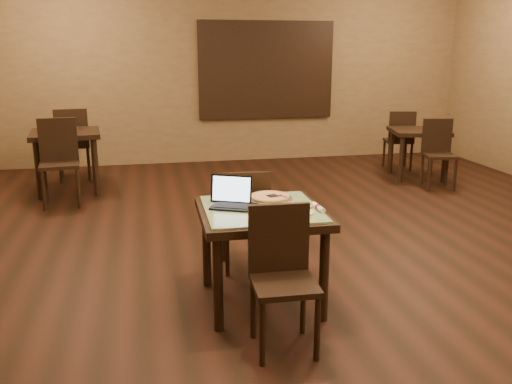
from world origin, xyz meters
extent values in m
plane|color=black|center=(0.00, 0.00, 0.00)|extent=(10.00, 10.00, 0.00)
cube|color=olive|center=(0.00, 5.00, 1.50)|extent=(8.00, 0.02, 3.00)
cube|color=#225580|center=(0.50, 4.97, 1.55)|extent=(2.20, 0.04, 1.50)
cube|color=black|center=(0.50, 4.95, 1.55)|extent=(2.34, 0.02, 1.64)
cylinder|color=black|center=(-1.16, -0.87, 0.35)|extent=(0.07, 0.07, 0.71)
cylinder|color=black|center=(-1.15, -0.11, 0.35)|extent=(0.07, 0.07, 0.71)
cylinder|color=black|center=(-0.40, -0.88, 0.35)|extent=(0.07, 0.07, 0.71)
cylinder|color=black|center=(-0.39, -0.12, 0.35)|extent=(0.07, 0.07, 0.71)
cube|color=black|center=(-0.77, -0.49, 0.72)|extent=(0.93, 0.93, 0.06)
cube|color=#1A4BA9|center=(-0.77, -0.49, 0.76)|extent=(0.85, 0.85, 0.02)
cylinder|color=black|center=(-0.95, -1.36, 0.22)|extent=(0.04, 0.04, 0.44)
cylinder|color=black|center=(-0.94, -1.01, 0.22)|extent=(0.04, 0.04, 0.44)
cylinder|color=black|center=(-0.60, -1.37, 0.22)|extent=(0.04, 0.04, 0.44)
cylinder|color=black|center=(-0.59, -1.02, 0.22)|extent=(0.04, 0.04, 0.44)
cube|color=black|center=(-0.77, -1.19, 0.46)|extent=(0.42, 0.42, 0.04)
cube|color=black|center=(-0.77, -1.01, 0.71)|extent=(0.41, 0.05, 0.47)
cylinder|color=black|center=(-0.59, 0.37, 0.21)|extent=(0.04, 0.04, 0.43)
cylinder|color=black|center=(-0.61, 0.03, 0.21)|extent=(0.04, 0.04, 0.43)
cylinder|color=black|center=(-0.93, 0.39, 0.21)|extent=(0.04, 0.04, 0.43)
cylinder|color=black|center=(-0.95, 0.05, 0.21)|extent=(0.04, 0.04, 0.43)
cube|color=black|center=(-0.77, 0.21, 0.45)|extent=(0.42, 0.42, 0.04)
cube|color=black|center=(-0.78, 0.03, 0.69)|extent=(0.40, 0.06, 0.46)
cube|color=black|center=(-0.97, -0.44, 0.77)|extent=(0.39, 0.34, 0.02)
cube|color=black|center=(-0.97, -0.33, 0.88)|extent=(0.31, 0.18, 0.21)
cube|color=#C8DCFD|center=(-0.97, -0.33, 0.88)|extent=(0.28, 0.16, 0.18)
cylinder|color=white|center=(-0.55, -0.67, 0.77)|extent=(0.25, 0.25, 0.01)
cylinder|color=silver|center=(-0.65, -0.25, 0.77)|extent=(0.37, 0.37, 0.01)
cylinder|color=beige|center=(-0.65, -0.25, 0.78)|extent=(0.31, 0.31, 0.02)
torus|color=gold|center=(-0.65, -0.25, 0.78)|extent=(0.32, 0.32, 0.02)
cube|color=silver|center=(-0.63, -0.27, 0.79)|extent=(0.15, 0.23, 0.01)
cylinder|color=white|center=(-0.37, -0.63, 0.78)|extent=(0.06, 0.19, 0.04)
cylinder|color=maroon|center=(-0.37, -0.63, 0.78)|extent=(0.05, 0.04, 0.04)
cylinder|color=black|center=(2.06, 2.88, 0.35)|extent=(0.07, 0.07, 0.70)
cylinder|color=black|center=(2.19, 3.50, 0.35)|extent=(0.07, 0.07, 0.70)
cylinder|color=black|center=(2.67, 2.75, 0.35)|extent=(0.07, 0.07, 0.70)
cylinder|color=black|center=(2.81, 3.37, 0.35)|extent=(0.07, 0.07, 0.70)
cube|color=black|center=(2.43, 3.13, 0.71)|extent=(0.94, 0.94, 0.06)
cylinder|color=black|center=(2.22, 2.35, 0.22)|extent=(0.04, 0.04, 0.44)
cylinder|color=black|center=(2.29, 2.70, 0.22)|extent=(0.04, 0.04, 0.44)
cylinder|color=black|center=(2.57, 2.27, 0.22)|extent=(0.04, 0.04, 0.44)
cylinder|color=black|center=(2.64, 2.62, 0.22)|extent=(0.04, 0.04, 0.44)
cube|color=black|center=(2.43, 2.49, 0.46)|extent=(0.49, 0.49, 0.04)
cube|color=black|center=(2.47, 2.67, 0.72)|extent=(0.41, 0.13, 0.47)
cylinder|color=black|center=(2.64, 3.91, 0.22)|extent=(0.04, 0.04, 0.44)
cylinder|color=black|center=(2.57, 3.56, 0.22)|extent=(0.04, 0.04, 0.44)
cylinder|color=black|center=(2.29, 3.98, 0.22)|extent=(0.04, 0.04, 0.44)
cylinder|color=black|center=(2.22, 3.63, 0.22)|extent=(0.04, 0.04, 0.44)
cube|color=black|center=(2.43, 3.77, 0.46)|extent=(0.49, 0.49, 0.04)
cube|color=black|center=(2.39, 3.59, 0.72)|extent=(0.41, 0.13, 0.47)
cylinder|color=black|center=(-2.97, 2.97, 0.39)|extent=(0.08, 0.08, 0.79)
cylinder|color=black|center=(-3.04, 3.68, 0.39)|extent=(0.08, 0.08, 0.79)
cylinder|color=black|center=(-2.26, 3.04, 0.39)|extent=(0.08, 0.08, 0.79)
cylinder|color=black|center=(-2.33, 3.75, 0.39)|extent=(0.08, 0.08, 0.79)
cube|color=black|center=(-2.65, 3.36, 0.80)|extent=(0.97, 0.97, 0.07)
cylinder|color=black|center=(-2.83, 2.42, 0.25)|extent=(0.04, 0.04, 0.50)
cylinder|color=black|center=(-2.87, 2.82, 0.25)|extent=(0.04, 0.04, 0.50)
cylinder|color=black|center=(-2.43, 2.46, 0.25)|extent=(0.04, 0.04, 0.50)
cylinder|color=black|center=(-2.47, 2.86, 0.25)|extent=(0.04, 0.04, 0.50)
cube|color=black|center=(-2.65, 2.64, 0.52)|extent=(0.51, 0.51, 0.04)
cube|color=black|center=(-2.67, 2.85, 0.81)|extent=(0.47, 0.09, 0.53)
cylinder|color=black|center=(-2.47, 4.30, 0.25)|extent=(0.04, 0.04, 0.50)
cylinder|color=black|center=(-2.43, 3.90, 0.25)|extent=(0.04, 0.04, 0.50)
cylinder|color=black|center=(-2.87, 4.26, 0.25)|extent=(0.04, 0.04, 0.50)
cylinder|color=black|center=(-2.83, 3.86, 0.25)|extent=(0.04, 0.04, 0.50)
cube|color=black|center=(-2.65, 4.08, 0.52)|extent=(0.51, 0.51, 0.04)
cube|color=black|center=(-2.63, 3.87, 0.81)|extent=(0.47, 0.09, 0.53)
camera|label=1|loc=(-1.60, -4.28, 1.92)|focal=38.00mm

